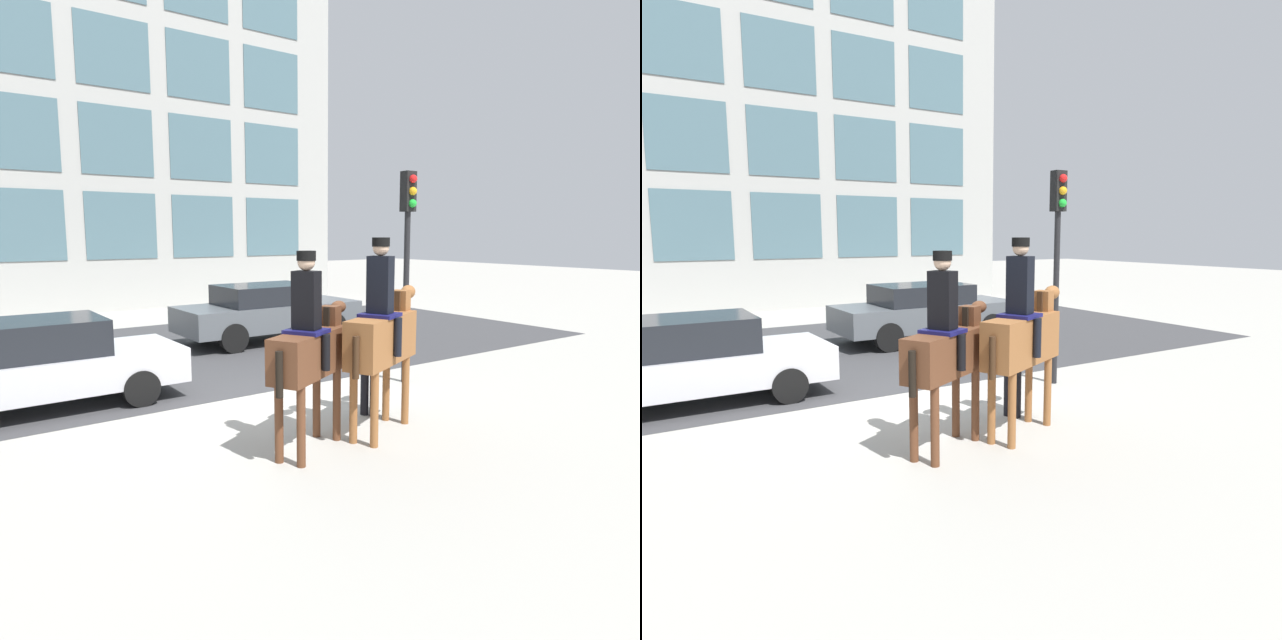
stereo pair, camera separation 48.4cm
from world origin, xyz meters
TOP-DOWN VIEW (x-y plane):
  - ground_plane at (0.00, 0.00)m, footprint 80.00×80.00m
  - road_surface at (0.00, 4.75)m, footprint 21.39×8.50m
  - office_building_facade at (0.00, 12.99)m, footprint 21.39×0.33m
  - mounted_horse_lead at (-0.57, -2.19)m, footprint 1.68×1.10m
  - mounted_horse_companion at (0.64, -2.22)m, footprint 1.86×1.08m
  - pedestrian_bystander at (0.97, -1.56)m, footprint 0.77×0.69m
  - street_car_near_lane at (-3.16, 1.78)m, footprint 4.47×1.79m
  - street_car_far_lane at (2.86, 4.78)m, footprint 4.76×1.98m
  - traffic_light at (2.84, -0.39)m, footprint 0.24×0.29m

SIDE VIEW (x-z plane):
  - ground_plane at x=0.00m, z-range 0.00..0.00m
  - road_surface at x=0.00m, z-range 0.00..0.01m
  - street_car_near_lane at x=-3.16m, z-range 0.02..1.47m
  - street_car_far_lane at x=2.86m, z-range 0.05..1.54m
  - pedestrian_bystander at x=0.97m, z-range 0.15..1.82m
  - mounted_horse_lead at x=-0.57m, z-range 0.06..2.65m
  - mounted_horse_companion at x=0.64m, z-range 0.05..2.79m
  - traffic_light at x=2.84m, z-range 0.67..4.59m
  - office_building_facade at x=0.00m, z-range 0.02..20.01m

